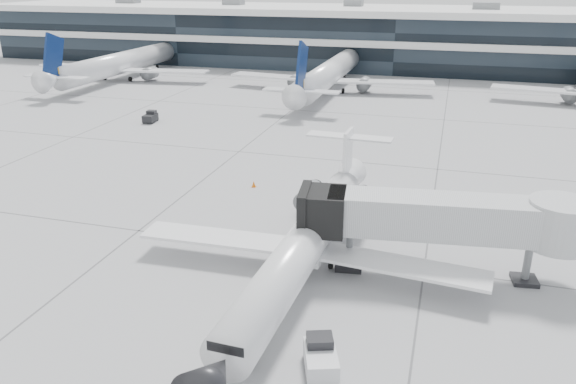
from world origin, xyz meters
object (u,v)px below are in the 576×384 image
(regional_jet, at_px, (306,241))
(jet_bridge, at_px, (453,218))
(ramp_worker, at_px, (238,323))
(baggage_tug, at_px, (321,358))

(regional_jet, distance_m, jet_bridge, 8.77)
(ramp_worker, xyz_separation_m, baggage_tug, (4.54, -1.30, -0.18))
(jet_bridge, bearing_deg, baggage_tug, -124.19)
(baggage_tug, bearing_deg, regional_jet, 89.48)
(jet_bridge, distance_m, baggage_tug, 12.34)
(regional_jet, relative_size, ramp_worker, 15.44)
(regional_jet, height_order, ramp_worker, regional_jet)
(regional_jet, bearing_deg, baggage_tug, -68.68)
(regional_jet, bearing_deg, ramp_worker, -99.77)
(baggage_tug, bearing_deg, ramp_worker, 144.45)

